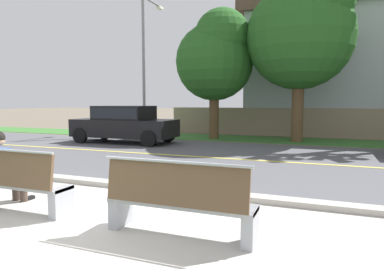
{
  "coord_description": "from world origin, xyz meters",
  "views": [
    {
      "loc": [
        3.09,
        -3.4,
        1.71
      ],
      "look_at": [
        0.39,
        3.52,
        1.0
      ],
      "focal_mm": 32.19,
      "sensor_mm": 36.0,
      "label": 1
    }
  ],
  "objects_px": {
    "car_black_near": "(124,122)",
    "streetlamp": "(146,56)",
    "shade_tree_far_left": "(216,56)",
    "seated_person_blue": "(4,166)",
    "bench_right": "(178,202)",
    "shade_tree_left": "(303,28)",
    "bench_left": "(12,183)"
  },
  "relations": [
    {
      "from": "car_black_near",
      "to": "streetlamp",
      "type": "distance_m",
      "value": 4.46
    },
    {
      "from": "shade_tree_far_left",
      "to": "seated_person_blue",
      "type": "bearing_deg",
      "value": -90.71
    },
    {
      "from": "shade_tree_far_left",
      "to": "bench_right",
      "type": "bearing_deg",
      "value": -74.89
    },
    {
      "from": "bench_right",
      "to": "streetlamp",
      "type": "relative_size",
      "value": 0.28
    },
    {
      "from": "seated_person_blue",
      "to": "shade_tree_far_left",
      "type": "distance_m",
      "value": 11.47
    },
    {
      "from": "seated_person_blue",
      "to": "streetlamp",
      "type": "relative_size",
      "value": 0.18
    },
    {
      "from": "shade_tree_far_left",
      "to": "shade_tree_left",
      "type": "xyz_separation_m",
      "value": [
        3.71,
        0.08,
        0.98
      ]
    },
    {
      "from": "seated_person_blue",
      "to": "shade_tree_left",
      "type": "relative_size",
      "value": 0.17
    },
    {
      "from": "seated_person_blue",
      "to": "shade_tree_left",
      "type": "distance_m",
      "value": 12.46
    },
    {
      "from": "streetlamp",
      "to": "car_black_near",
      "type": "bearing_deg",
      "value": -77.93
    },
    {
      "from": "bench_left",
      "to": "car_black_near",
      "type": "distance_m",
      "value": 9.1
    },
    {
      "from": "bench_left",
      "to": "shade_tree_far_left",
      "type": "bearing_deg",
      "value": 91.11
    },
    {
      "from": "bench_left",
      "to": "bench_right",
      "type": "height_order",
      "value": "same"
    },
    {
      "from": "streetlamp",
      "to": "shade_tree_far_left",
      "type": "xyz_separation_m",
      "value": [
        3.79,
        -0.33,
        -0.24
      ]
    },
    {
      "from": "seated_person_blue",
      "to": "streetlamp",
      "type": "xyz_separation_m",
      "value": [
        -3.65,
        11.38,
        3.33
      ]
    },
    {
      "from": "car_black_near",
      "to": "shade_tree_far_left",
      "type": "height_order",
      "value": "shade_tree_far_left"
    },
    {
      "from": "seated_person_blue",
      "to": "bench_left",
      "type": "bearing_deg",
      "value": -25.87
    },
    {
      "from": "seated_person_blue",
      "to": "streetlamp",
      "type": "height_order",
      "value": "streetlamp"
    },
    {
      "from": "bench_right",
      "to": "bench_left",
      "type": "bearing_deg",
      "value": 180.0
    },
    {
      "from": "bench_left",
      "to": "bench_right",
      "type": "relative_size",
      "value": 1.0
    },
    {
      "from": "bench_left",
      "to": "car_black_near",
      "type": "xyz_separation_m",
      "value": [
        -3.34,
        8.45,
        0.39
      ]
    },
    {
      "from": "car_black_near",
      "to": "shade_tree_far_left",
      "type": "bearing_deg",
      "value": 41.54
    },
    {
      "from": "bench_left",
      "to": "seated_person_blue",
      "type": "distance_m",
      "value": 0.45
    },
    {
      "from": "bench_left",
      "to": "seated_person_blue",
      "type": "bearing_deg",
      "value": 154.13
    },
    {
      "from": "bench_left",
      "to": "streetlamp",
      "type": "distance_m",
      "value": 12.73
    },
    {
      "from": "seated_person_blue",
      "to": "car_black_near",
      "type": "xyz_separation_m",
      "value": [
        -2.99,
        8.28,
        0.18
      ]
    },
    {
      "from": "shade_tree_left",
      "to": "car_black_near",
      "type": "bearing_deg",
      "value": -157.37
    },
    {
      "from": "bench_left",
      "to": "shade_tree_far_left",
      "type": "xyz_separation_m",
      "value": [
        -0.22,
        11.22,
        3.31
      ]
    },
    {
      "from": "bench_right",
      "to": "shade_tree_left",
      "type": "xyz_separation_m",
      "value": [
        0.68,
        11.3,
        4.29
      ]
    },
    {
      "from": "bench_right",
      "to": "car_black_near",
      "type": "height_order",
      "value": "car_black_near"
    },
    {
      "from": "seated_person_blue",
      "to": "shade_tree_left",
      "type": "bearing_deg",
      "value": 70.93
    },
    {
      "from": "car_black_near",
      "to": "shade_tree_left",
      "type": "distance_m",
      "value": 8.36
    }
  ]
}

